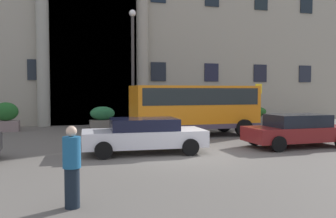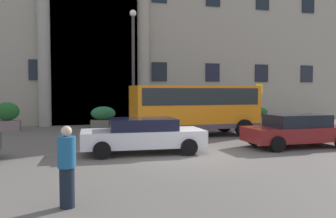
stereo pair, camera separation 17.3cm
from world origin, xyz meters
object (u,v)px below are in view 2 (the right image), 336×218
(parked_hatchback_near, at_px, (297,130))
(pedestrian_child_trailing, at_px, (67,167))
(hedge_planter_east, at_px, (103,117))
(motorcycle_near_kerb, at_px, (273,130))
(white_taxi_kerbside, at_px, (143,135))
(bus_stop_sign, at_px, (259,101))
(lamppost_plaza_centre, at_px, (133,60))
(hedge_planter_entrance_left, at_px, (7,117))
(orange_minibus, at_px, (195,106))
(hedge_planter_far_west, at_px, (257,116))

(parked_hatchback_near, xyz_separation_m, pedestrian_child_trailing, (-9.23, -5.38, 0.13))
(hedge_planter_east, xyz_separation_m, pedestrian_child_trailing, (-2.07, -15.31, 0.18))
(motorcycle_near_kerb, bearing_deg, white_taxi_kerbside, -161.97)
(bus_stop_sign, relative_size, lamppost_plaza_centre, 0.39)
(motorcycle_near_kerb, distance_m, pedestrian_child_trailing, 12.26)
(parked_hatchback_near, relative_size, motorcycle_near_kerb, 2.22)
(hedge_planter_entrance_left, relative_size, parked_hatchback_near, 0.38)
(orange_minibus, height_order, hedge_planter_east, orange_minibus)
(white_taxi_kerbside, bearing_deg, bus_stop_sign, 38.71)
(orange_minibus, xyz_separation_m, lamppost_plaza_centre, (-2.64, 3.44, 2.61))
(hedge_planter_entrance_left, height_order, parked_hatchback_near, hedge_planter_entrance_left)
(bus_stop_sign, bearing_deg, white_taxi_kerbside, -144.21)
(orange_minibus, distance_m, bus_stop_sign, 5.14)
(white_taxi_kerbside, bearing_deg, motorcycle_near_kerb, 18.97)
(parked_hatchback_near, bearing_deg, pedestrian_child_trailing, -150.56)
(orange_minibus, relative_size, bus_stop_sign, 2.35)
(hedge_planter_far_west, distance_m, white_taxi_kerbside, 13.92)
(parked_hatchback_near, height_order, lamppost_plaza_centre, lamppost_plaza_centre)
(hedge_planter_far_west, xyz_separation_m, pedestrian_child_trailing, (-12.95, -15.15, 0.25))
(white_taxi_kerbside, distance_m, motorcycle_near_kerb, 7.10)
(hedge_planter_entrance_left, height_order, motorcycle_near_kerb, hedge_planter_entrance_left)
(orange_minibus, relative_size, lamppost_plaza_centre, 0.92)
(orange_minibus, xyz_separation_m, pedestrian_child_trailing, (-6.34, -10.04, -0.74))
(orange_minibus, height_order, motorcycle_near_kerb, orange_minibus)
(hedge_planter_far_west, xyz_separation_m, parked_hatchback_near, (-3.73, -9.78, 0.12))
(white_taxi_kerbside, distance_m, lamppost_plaza_centre, 8.54)
(bus_stop_sign, xyz_separation_m, motorcycle_near_kerb, (-1.63, -4.13, -1.26))
(orange_minibus, bearing_deg, bus_stop_sign, 19.37)
(orange_minibus, distance_m, hedge_planter_far_west, 8.42)
(hedge_planter_entrance_left, distance_m, parked_hatchback_near, 15.85)
(parked_hatchback_near, bearing_deg, bus_stop_sign, 72.52)
(hedge_planter_entrance_left, xyz_separation_m, parked_hatchback_near, (12.73, -9.45, -0.11))
(parked_hatchback_near, relative_size, white_taxi_kerbside, 0.95)
(bus_stop_sign, height_order, pedestrian_child_trailing, bus_stop_sign)
(lamppost_plaza_centre, bearing_deg, hedge_planter_entrance_left, 169.37)
(parked_hatchback_near, xyz_separation_m, lamppost_plaza_centre, (-5.52, 8.09, 3.48))
(motorcycle_near_kerb, relative_size, pedestrian_child_trailing, 1.21)
(hedge_planter_entrance_left, bearing_deg, hedge_planter_far_west, 1.14)
(hedge_planter_east, relative_size, hedge_planter_far_west, 0.95)
(pedestrian_child_trailing, relative_size, lamppost_plaza_centre, 0.23)
(orange_minibus, xyz_separation_m, bus_stop_sign, (4.82, 1.79, 0.14))
(lamppost_plaza_centre, bearing_deg, hedge_planter_east, 131.57)
(hedge_planter_far_west, height_order, white_taxi_kerbside, white_taxi_kerbside)
(hedge_planter_east, bearing_deg, parked_hatchback_near, -54.24)
(white_taxi_kerbside, bearing_deg, hedge_planter_far_west, 45.50)
(hedge_planter_entrance_left, distance_m, pedestrian_child_trailing, 15.23)
(hedge_planter_far_west, bearing_deg, white_taxi_kerbside, -137.42)
(hedge_planter_east, distance_m, lamppost_plaza_centre, 4.30)
(bus_stop_sign, relative_size, parked_hatchback_near, 0.63)
(bus_stop_sign, relative_size, motorcycle_near_kerb, 1.39)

